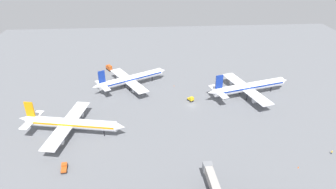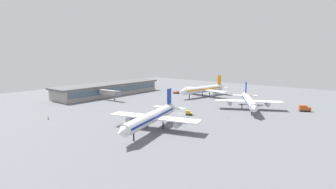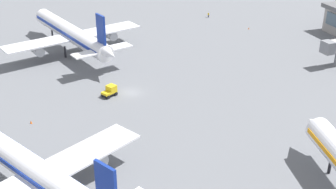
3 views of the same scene
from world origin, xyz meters
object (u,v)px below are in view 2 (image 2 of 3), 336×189
object	(u,v)px
pushback_tractor	(176,92)
ground_crew_worker	(48,118)
safety_cone_mid_apron	(227,117)
airplane_at_gate	(152,117)
airplane_distant	(249,101)
catering_truck	(304,108)
safety_cone_near_gate	(72,111)
baggage_tug	(188,113)
airplane_taxiing	(204,89)

from	to	relation	value
pushback_tractor	ground_crew_worker	distance (m)	99.80
ground_crew_worker	safety_cone_mid_apron	xyz separation A→B (m)	(-54.76, 62.58, -0.55)
airplane_at_gate	pushback_tractor	world-z (taller)	airplane_at_gate
airplane_distant	catering_truck	size ratio (longest dim) A/B	6.94
airplane_at_gate	catering_truck	bearing A→B (deg)	136.49
airplane_at_gate	safety_cone_mid_apron	bearing A→B (deg)	143.20
pushback_tractor	safety_cone_near_gate	world-z (taller)	pushback_tractor
safety_cone_near_gate	airplane_at_gate	bearing A→B (deg)	91.73
airplane_distant	safety_cone_mid_apron	bearing A→B (deg)	-30.53
pushback_tractor	baggage_tug	xyz separation A→B (m)	(51.94, 46.71, 0.19)
baggage_tug	pushback_tractor	bearing A→B (deg)	-77.84
airplane_taxiing	safety_cone_near_gate	distance (m)	89.98
airplane_distant	airplane_at_gate	bearing A→B (deg)	-42.57
airplane_at_gate	baggage_tug	xyz separation A→B (m)	(-30.05, -3.29, -4.09)
airplane_distant	ground_crew_worker	xyz separation A→B (m)	(78.38, -63.29, -4.02)
airplane_at_gate	safety_cone_mid_apron	xyz separation A→B (m)	(-36.96, 14.14, -4.95)
airplane_distant	pushback_tractor	world-z (taller)	airplane_distant
airplane_at_gate	safety_cone_near_gate	size ratio (longest dim) A/B	77.62
airplane_at_gate	airplane_taxiing	distance (m)	88.24
pushback_tractor	ground_crew_worker	size ratio (longest dim) A/B	2.76
airplane_distant	airplane_taxiing	bearing A→B (deg)	-147.59
baggage_tug	safety_cone_mid_apron	world-z (taller)	baggage_tug
airplane_distant	baggage_tug	size ratio (longest dim) A/B	10.77
airplane_taxiing	safety_cone_near_gate	xyz separation A→B (m)	(85.52, -27.57, -4.78)
baggage_tug	ground_crew_worker	xyz separation A→B (m)	(47.85, -45.15, -0.31)
safety_cone_near_gate	safety_cone_mid_apron	xyz separation A→B (m)	(-38.62, 69.18, 0.00)
airplane_distant	baggage_tug	bearing A→B (deg)	-59.51
pushback_tractor	catering_truck	bearing A→B (deg)	-12.17
airplane_at_gate	ground_crew_worker	distance (m)	51.79
baggage_tug	airplane_taxiing	bearing A→B (deg)	-95.60
airplane_distant	pushback_tractor	distance (m)	68.41
airplane_at_gate	catering_truck	xyz separation A→B (m)	(-74.89, 39.24, -3.55)
catering_truck	baggage_tug	size ratio (longest dim) A/B	1.55
safety_cone_mid_apron	ground_crew_worker	bearing A→B (deg)	-48.81
airplane_taxiing	airplane_distant	xyz separation A→B (m)	(23.27, 42.33, -0.21)
catering_truck	safety_cone_near_gate	size ratio (longest dim) A/B	9.65
airplane_distant	ground_crew_worker	distance (m)	100.83
airplane_distant	safety_cone_near_gate	xyz separation A→B (m)	(62.25, -69.90, -4.57)
catering_truck	baggage_tug	world-z (taller)	catering_truck
airplane_distant	catering_truck	xyz separation A→B (m)	(-14.31, 24.38, -3.17)
catering_truck	ground_crew_worker	distance (m)	127.59
airplane_at_gate	safety_cone_near_gate	distance (m)	55.29
airplane_at_gate	baggage_tug	bearing A→B (deg)	170.38
safety_cone_mid_apron	catering_truck	bearing A→B (deg)	146.51
catering_truck	pushback_tractor	bearing A→B (deg)	144.95
catering_truck	safety_cone_mid_apron	distance (m)	45.50
pushback_tractor	baggage_tug	world-z (taller)	baggage_tug
safety_cone_near_gate	safety_cone_mid_apron	distance (m)	79.23
baggage_tug	safety_cone_mid_apron	distance (m)	18.77
catering_truck	safety_cone_mid_apron	size ratio (longest dim) A/B	9.65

